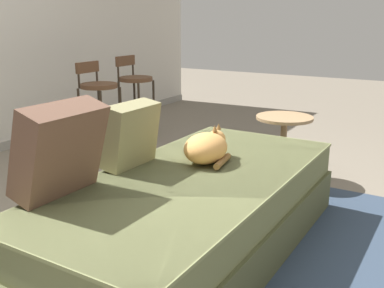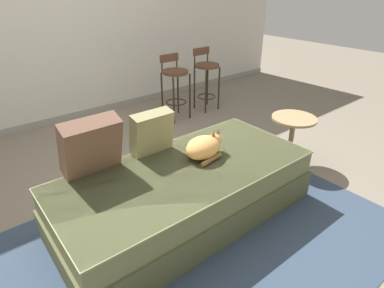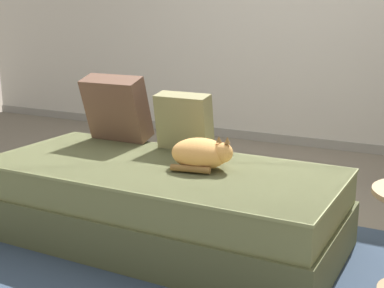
% 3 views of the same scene
% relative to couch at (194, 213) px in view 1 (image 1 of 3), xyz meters
% --- Properties ---
extents(ground_plane, '(16.00, 16.00, 0.00)m').
position_rel_couch_xyz_m(ground_plane, '(0.00, 0.40, -0.23)').
color(ground_plane, slate).
rests_on(ground_plane, ground).
extents(area_rug, '(2.74, 2.05, 0.01)m').
position_rel_couch_xyz_m(area_rug, '(0.00, -0.30, -0.22)').
color(area_rug, '#334256').
rests_on(area_rug, ground).
extents(couch, '(2.05, 0.96, 0.45)m').
position_rel_couch_xyz_m(couch, '(0.00, 0.00, 0.00)').
color(couch, brown).
rests_on(couch, ground).
extents(throw_pillow_corner, '(0.42, 0.27, 0.44)m').
position_rel_couch_xyz_m(throw_pillow_corner, '(-0.56, 0.38, 0.44)').
color(throw_pillow_corner, brown).
rests_on(throw_pillow_corner, couch).
extents(throw_pillow_middle, '(0.35, 0.18, 0.36)m').
position_rel_couch_xyz_m(throw_pillow_middle, '(-0.05, 0.37, 0.40)').
color(throw_pillow_middle, '#847F56').
rests_on(throw_pillow_middle, couch).
extents(cat, '(0.37, 0.29, 0.20)m').
position_rel_couch_xyz_m(cat, '(0.24, 0.05, 0.31)').
color(cat, tan).
rests_on(cat, couch).
extents(bar_stool_near_window, '(0.34, 0.34, 0.86)m').
position_rel_couch_xyz_m(bar_stool_near_window, '(1.18, 1.73, 0.31)').
color(bar_stool_near_window, '#2D2319').
rests_on(bar_stool_near_window, ground).
extents(bar_stool_by_doorway, '(0.34, 0.34, 0.88)m').
position_rel_couch_xyz_m(bar_stool_by_doorway, '(1.74, 1.73, 0.31)').
color(bar_stool_by_doorway, '#2D2319').
rests_on(bar_stool_by_doorway, ground).
extents(side_table, '(0.44, 0.44, 0.51)m').
position_rel_couch_xyz_m(side_table, '(1.37, -0.01, 0.11)').
color(side_table, tan).
rests_on(side_table, ground).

